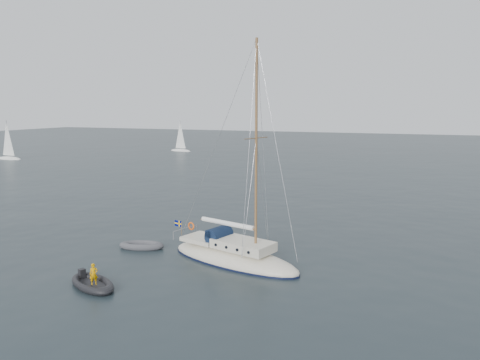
% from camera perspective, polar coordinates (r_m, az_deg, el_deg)
% --- Properties ---
extents(ground, '(300.00, 300.00, 0.00)m').
position_cam_1_polar(ground, '(28.75, 2.18, -10.53)').
color(ground, black).
rests_on(ground, ground).
extents(sailboat, '(9.84, 2.95, 14.01)m').
position_cam_1_polar(sailboat, '(29.27, -0.75, -7.98)').
color(sailboat, white).
rests_on(sailboat, ground).
extents(dinghy, '(3.10, 1.40, 0.44)m').
position_cam_1_polar(dinghy, '(32.92, -11.90, -7.82)').
color(dinghy, '#4F4F54').
rests_on(dinghy, ground).
extents(rib, '(3.58, 1.63, 1.36)m').
position_cam_1_polar(rib, '(26.89, -17.56, -11.88)').
color(rib, black).
rests_on(rib, ground).
extents(distant_yacht_c, '(5.38, 2.87, 7.13)m').
position_cam_1_polar(distant_yacht_c, '(102.26, -7.28, 5.21)').
color(distant_yacht_c, white).
rests_on(distant_yacht_c, ground).
extents(distant_yacht_a, '(5.75, 3.07, 7.62)m').
position_cam_1_polar(distant_yacht_a, '(95.58, -26.46, 4.22)').
color(distant_yacht_a, white).
rests_on(distant_yacht_a, ground).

